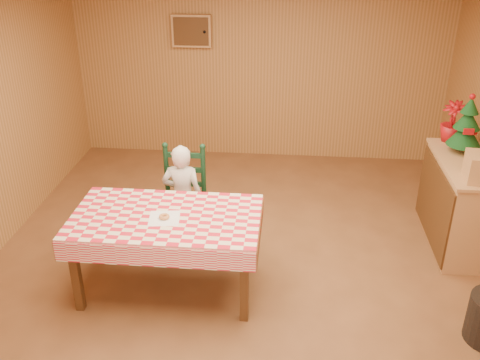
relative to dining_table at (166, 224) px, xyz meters
name	(u,v)px	position (x,y,z in m)	size (l,w,h in m)	color
ground	(238,278)	(0.61, 0.19, -0.69)	(6.00, 6.00, 0.00)	brown
cabin_walls	(243,76)	(0.61, 0.73, 1.14)	(5.10, 6.05, 2.65)	#A6723C
dining_table	(166,224)	(0.00, 0.00, 0.00)	(1.66, 0.96, 0.77)	#4F2F15
ladder_chair	(184,200)	(0.00, 0.79, -0.18)	(0.44, 0.40, 1.08)	black
seated_child	(183,197)	(0.00, 0.73, -0.13)	(0.41, 0.27, 1.12)	silver
napkin	(164,218)	(0.00, -0.05, 0.08)	(0.26, 0.26, 0.00)	white
donut	(164,217)	(0.00, -0.05, 0.10)	(0.09, 0.09, 0.03)	#D0874A
shelf_unit	(459,203)	(2.80, 1.05, -0.22)	(0.54, 1.24, 0.93)	tan
christmas_tree	(467,126)	(2.81, 1.30, 0.52)	(0.34, 0.34, 0.62)	#4F2F15
flower_arrangement	(453,122)	(2.76, 1.60, 0.46)	(0.25, 0.25, 0.44)	maroon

